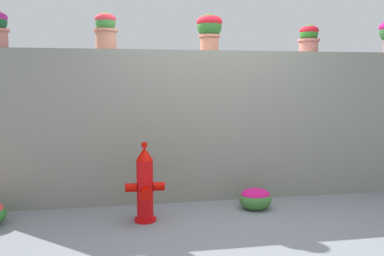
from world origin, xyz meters
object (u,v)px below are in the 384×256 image
Objects in this scene: potted_plant_2 at (210,28)px; potted_plant_3 at (309,37)px; fire_hydrant at (145,186)px; flower_bush_left at (255,198)px; potted_plant_1 at (106,29)px.

potted_plant_3 is at bearing -0.65° from potted_plant_2.
potted_plant_3 reaches higher than fire_hydrant.
fire_hydrant is (-0.85, -0.77, -1.72)m from potted_plant_2.
potted_plant_3 is 2.15m from flower_bush_left.
potted_plant_1 is 0.96× the size of potted_plant_2.
fire_hydrant is (-2.14, -0.76, -1.64)m from potted_plant_3.
flower_bush_left is (1.65, -0.57, -1.93)m from potted_plant_1.
potted_plant_1 is 1.15× the size of flower_bush_left.
potted_plant_1 is at bearing -179.53° from potted_plant_2.
potted_plant_2 is (1.24, 0.01, 0.03)m from potted_plant_1.
potted_plant_2 is 2.07m from fire_hydrant.
potted_plant_3 is at bearing 19.49° from fire_hydrant.
fire_hydrant is (0.38, -0.76, -1.69)m from potted_plant_1.
potted_plant_1 is at bearing 160.90° from flower_bush_left.
potted_plant_3 is at bearing -0.10° from potted_plant_1.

